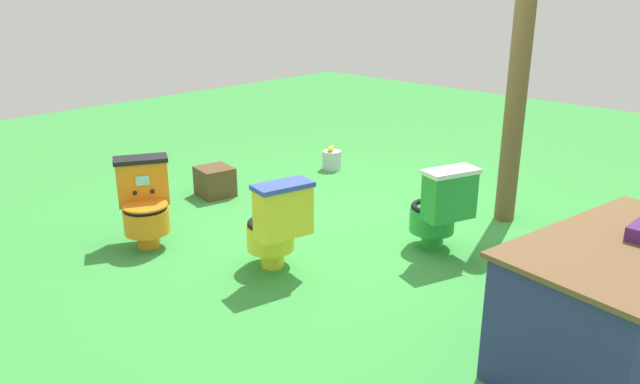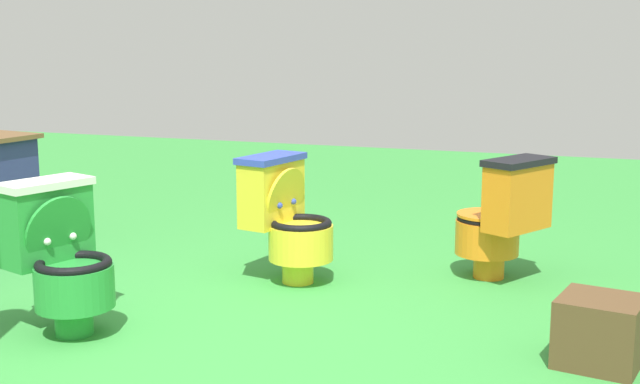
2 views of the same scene
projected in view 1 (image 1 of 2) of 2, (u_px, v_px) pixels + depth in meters
ground at (365, 225)px, 5.61m from camera, size 14.00×14.00×0.00m
toilet_green at (440, 208)px, 4.98m from camera, size 0.54×0.60×0.73m
toilet_yellow at (276, 224)px, 4.64m from camera, size 0.50×0.57×0.73m
toilet_orange at (145, 202)px, 5.11m from camera, size 0.59×0.62×0.73m
vendor_table at (622, 307)px, 3.44m from camera, size 1.58×1.08×0.85m
wooden_post at (515, 108)px, 5.44m from camera, size 0.18×0.18×2.09m
small_crate at (215, 181)px, 6.35m from camera, size 0.39×0.40×0.30m
lemon_bucket at (332, 159)px, 7.24m from camera, size 0.22×0.22×0.28m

